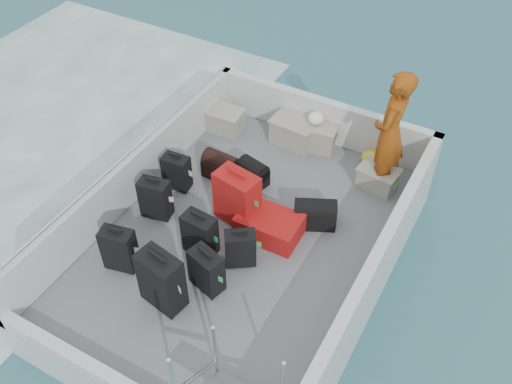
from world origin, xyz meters
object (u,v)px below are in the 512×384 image
(suitcase_2, at_px, (177,173))
(crate_2, at_px, (314,135))
(suitcase_7, at_px, (240,249))
(crate_1, at_px, (294,132))
(suitcase_8, at_px, (269,226))
(suitcase_4, at_px, (200,235))
(suitcase_6, at_px, (207,271))
(suitcase_3, at_px, (162,281))
(crate_0, at_px, (225,121))
(suitcase_0, at_px, (119,250))
(suitcase_5, at_px, (237,198))
(crate_3, at_px, (378,179))
(passenger, at_px, (390,133))
(suitcase_1, at_px, (155,199))

(suitcase_2, distance_m, crate_2, 2.21)
(suitcase_7, relative_size, crate_1, 0.82)
(crate_2, bearing_deg, suitcase_2, -125.58)
(suitcase_8, bearing_deg, suitcase_4, 136.14)
(suitcase_6, xyz_separation_m, crate_2, (-0.02, 3.07, -0.09))
(suitcase_3, xyz_separation_m, crate_2, (0.29, 3.50, -0.19))
(suitcase_8, distance_m, crate_0, 2.34)
(suitcase_7, bearing_deg, crate_2, 60.21)
(suitcase_4, xyz_separation_m, suitcase_8, (0.61, 0.68, -0.15))
(suitcase_4, height_order, crate_2, suitcase_4)
(suitcase_2, bearing_deg, suitcase_4, -46.84)
(suitcase_7, bearing_deg, suitcase_2, 118.47)
(suitcase_7, distance_m, crate_0, 2.75)
(suitcase_0, height_order, suitcase_6, suitcase_0)
(suitcase_3, relative_size, crate_0, 1.41)
(suitcase_8, height_order, crate_0, crate_0)
(suitcase_5, relative_size, suitcase_7, 1.46)
(suitcase_3, distance_m, crate_1, 3.41)
(suitcase_6, distance_m, suitcase_7, 0.53)
(suitcase_6, bearing_deg, suitcase_8, 92.92)
(suitcase_6, distance_m, crate_0, 3.09)
(crate_1, xyz_separation_m, crate_2, (0.30, 0.09, -0.00))
(suitcase_6, relative_size, crate_2, 0.89)
(suitcase_4, relative_size, crate_2, 0.96)
(suitcase_7, height_order, crate_3, suitcase_7)
(suitcase_3, bearing_deg, suitcase_2, 130.28)
(crate_1, bearing_deg, crate_2, 17.52)
(crate_0, bearing_deg, crate_3, -2.12)
(suitcase_8, relative_size, passenger, 0.44)
(suitcase_3, height_order, suitcase_4, suitcase_3)
(suitcase_6, height_order, crate_2, suitcase_6)
(suitcase_4, xyz_separation_m, crate_1, (0.04, 2.55, -0.11))
(suitcase_1, relative_size, suitcase_7, 1.13)
(suitcase_6, relative_size, crate_1, 0.89)
(crate_1, distance_m, crate_2, 0.31)
(suitcase_1, bearing_deg, suitcase_0, -90.82)
(suitcase_1, xyz_separation_m, crate_2, (1.21, 2.39, -0.10))
(passenger, bearing_deg, suitcase_6, -24.37)
(suitcase_1, relative_size, suitcase_5, 0.77)
(suitcase_5, bearing_deg, crate_2, 92.76)
(passenger, bearing_deg, suitcase_3, -26.34)
(suitcase_1, distance_m, suitcase_6, 1.41)
(suitcase_0, bearing_deg, suitcase_4, 30.94)
(suitcase_0, xyz_separation_m, crate_3, (2.24, 2.90, -0.16))
(suitcase_0, relative_size, suitcase_8, 0.76)
(suitcase_2, xyz_separation_m, suitcase_6, (1.31, -1.27, 0.02))
(suitcase_3, height_order, suitcase_5, suitcase_3)
(crate_2, distance_m, crate_3, 1.26)
(suitcase_5, distance_m, suitcase_6, 1.17)
(crate_0, bearing_deg, suitcase_7, -54.49)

